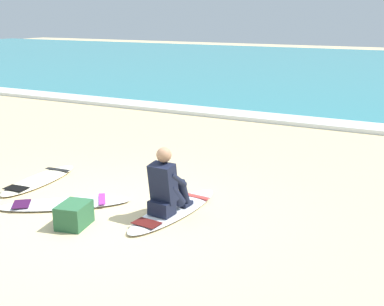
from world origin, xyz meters
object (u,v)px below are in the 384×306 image
object	(u,v)px
surfboard_spare_near	(65,203)
surfboard_spare_far	(39,180)
surfboard_main	(174,210)
beach_bag	(74,215)
surfer_seated	(166,187)

from	to	relation	value
surfboard_spare_near	surfboard_spare_far	xyz separation A→B (m)	(-1.15, 0.65, 0.00)
surfboard_main	beach_bag	xyz separation A→B (m)	(-0.94, -1.05, 0.12)
surfer_seated	surfboard_spare_far	xyz separation A→B (m)	(-2.70, 0.28, -0.40)
surfboard_spare_far	beach_bag	distance (m)	2.12
beach_bag	surfboard_main	bearing A→B (deg)	48.29
surfboard_spare_far	beach_bag	size ratio (longest dim) A/B	3.84
surfboard_spare_far	beach_bag	bearing A→B (deg)	-33.04
surfer_seated	surfboard_spare_near	xyz separation A→B (m)	(-1.55, -0.37, -0.40)
beach_bag	surfboard_spare_far	bearing A→B (deg)	146.96
surfboard_main	surfer_seated	bearing A→B (deg)	-94.75
surfboard_main	surfboard_spare_near	bearing A→B (deg)	-160.78
surfboard_main	surfboard_spare_near	world-z (taller)	same
surfboard_spare_near	surfboard_main	bearing A→B (deg)	19.22
surfboard_spare_far	surfboard_main	bearing A→B (deg)	-2.16
surfboard_spare_far	surfer_seated	bearing A→B (deg)	-5.93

